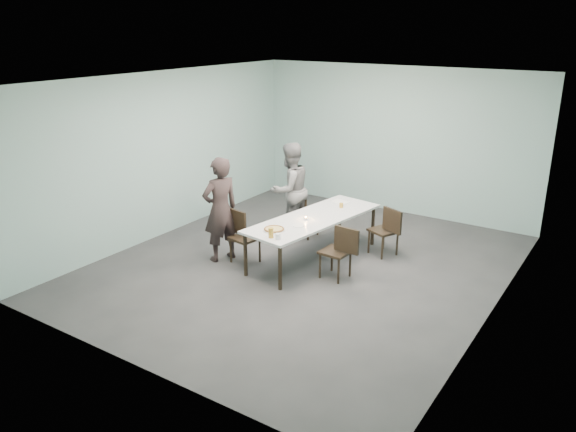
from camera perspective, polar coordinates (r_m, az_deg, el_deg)
The scene contains 16 objects.
ground at distance 9.29m, azimuth 1.60°, elevation -5.04°, with size 7.00×7.00×0.00m, color #333335.
room_shell at distance 8.66m, azimuth 1.73°, elevation 7.28°, with size 6.02×7.02×3.01m.
table at distance 9.29m, azimuth 2.62°, elevation -0.45°, with size 1.28×2.71×0.75m.
chair_near_left at distance 9.31m, azimuth -4.75°, elevation -1.70°, with size 0.64×0.48×0.87m.
chair_far_left at distance 10.44m, azimuth 1.41°, elevation 0.67°, with size 0.61×0.43×0.87m.
chair_near_right at distance 8.67m, azimuth 5.31°, elevation -3.33°, with size 0.62×0.45×0.87m.
chair_far_right at distance 9.64m, azimuth 10.04°, elevation -1.21°, with size 0.65×0.55×0.87m.
diner_near at distance 9.29m, azimuth -6.88°, elevation 0.67°, with size 0.64×0.42×1.76m, color black.
diner_far at distance 10.36m, azimuth 0.19°, elevation 2.70°, with size 0.85×0.66×1.75m, color slate.
pizza at distance 8.67m, azimuth -1.42°, elevation -1.35°, with size 0.34×0.34×0.04m.
side_plate at distance 8.86m, azimuth 1.10°, elevation -0.99°, with size 0.18×0.18×0.01m, color white.
beer_glass at distance 8.36m, azimuth -1.74°, elevation -1.73°, with size 0.08×0.08×0.15m, color #B98928.
water_tumbler at distance 8.31m, azimuth -1.04°, elevation -2.10°, with size 0.08×0.08×0.09m, color silver.
tealight at distance 9.14m, azimuth 1.83°, elevation -0.25°, with size 0.06×0.06×0.05m.
amber_tumbler at distance 9.78m, azimuth 5.43°, elevation 1.09°, with size 0.07×0.07×0.08m, color #B98928.
menu at distance 10.10m, azimuth 5.35°, elevation 1.46°, with size 0.30×0.22×0.01m, color silver.
Camera 1 is at (4.45, -7.22, 3.79)m, focal length 35.00 mm.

